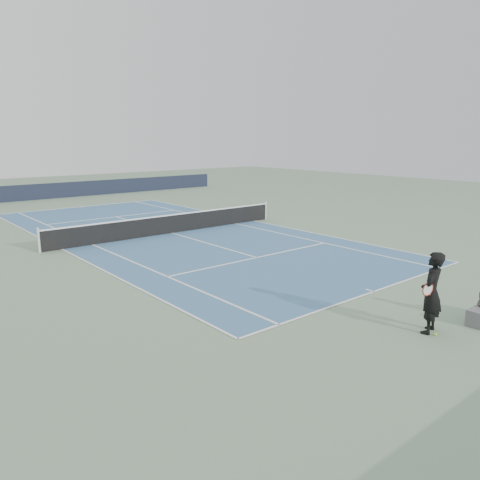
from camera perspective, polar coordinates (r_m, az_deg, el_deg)
ground at (r=23.71m, az=-8.30°, el=0.82°), size 80.00×80.00×0.00m
court_surface at (r=23.71m, az=-8.30°, el=0.84°), size 10.97×23.77×0.01m
tennis_net at (r=23.62m, az=-8.34°, el=2.02°), size 12.90×0.10×1.07m
windscreen_far at (r=39.85m, az=-21.98°, el=5.58°), size 30.00×0.25×1.20m
tennis_player at (r=12.30m, az=22.30°, el=-5.96°), size 0.90×0.75×2.03m
tennis_ball at (r=12.48m, az=22.72°, el=-10.55°), size 0.07×0.07×0.07m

